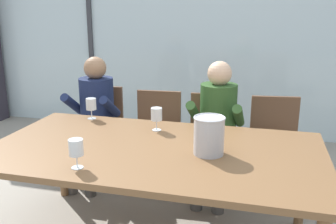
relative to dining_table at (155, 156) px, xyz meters
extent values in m
plane|color=#9E9384|center=(0.00, 1.00, -0.67)|extent=(14.00, 14.00, 0.00)
cube|color=silver|center=(0.00, 2.57, 0.63)|extent=(7.40, 0.03, 2.60)
cube|color=#38383D|center=(-1.66, 2.55, 0.63)|extent=(0.06, 0.06, 2.60)
cube|color=#477A38|center=(0.00, 6.84, 0.25)|extent=(13.40, 2.40, 1.83)
cube|color=brown|center=(0.00, 0.00, 0.04)|extent=(2.20, 1.19, 0.04)
cylinder|color=brown|center=(-1.00, 0.49, -0.32)|extent=(0.07, 0.07, 0.69)
cylinder|color=brown|center=(1.00, 0.49, -0.32)|extent=(0.07, 0.07, 0.69)
cube|color=brown|center=(-0.87, 0.94, -0.23)|extent=(0.49, 0.49, 0.03)
cube|color=brown|center=(-0.89, 1.14, -0.01)|extent=(0.42, 0.08, 0.42)
cylinder|color=brown|center=(-1.03, 0.73, -0.46)|extent=(0.04, 0.04, 0.43)
cylinder|color=brown|center=(-0.66, 0.77, -0.46)|extent=(0.04, 0.04, 0.43)
cylinder|color=brown|center=(-1.08, 1.11, -0.46)|extent=(0.04, 0.04, 0.43)
cylinder|color=brown|center=(-0.70, 1.15, -0.46)|extent=(0.04, 0.04, 0.43)
cube|color=brown|center=(-0.27, 0.88, -0.23)|extent=(0.47, 0.47, 0.03)
cube|color=brown|center=(-0.28, 1.08, -0.01)|extent=(0.42, 0.06, 0.42)
cylinder|color=brown|center=(-0.44, 0.68, -0.46)|extent=(0.04, 0.04, 0.43)
cylinder|color=brown|center=(-0.07, 0.71, -0.46)|extent=(0.04, 0.04, 0.43)
cylinder|color=brown|center=(-0.47, 1.06, -0.46)|extent=(0.04, 0.04, 0.43)
cylinder|color=brown|center=(-0.09, 1.09, -0.46)|extent=(0.04, 0.04, 0.43)
cube|color=brown|center=(0.25, 0.90, -0.23)|extent=(0.48, 0.48, 0.03)
cube|color=brown|center=(0.24, 1.10, -0.01)|extent=(0.42, 0.07, 0.42)
cylinder|color=brown|center=(0.08, 0.69, -0.46)|extent=(0.04, 0.04, 0.43)
cylinder|color=brown|center=(0.46, 0.73, -0.46)|extent=(0.04, 0.04, 0.43)
cylinder|color=brown|center=(0.05, 1.07, -0.46)|extent=(0.04, 0.04, 0.43)
cylinder|color=brown|center=(0.43, 1.10, -0.46)|extent=(0.04, 0.04, 0.43)
cube|color=brown|center=(0.81, 0.93, -0.23)|extent=(0.50, 0.50, 0.03)
cube|color=brown|center=(0.78, 1.13, -0.01)|extent=(0.42, 0.09, 0.42)
cylinder|color=brown|center=(0.65, 0.71, -0.46)|extent=(0.04, 0.04, 0.43)
cylinder|color=brown|center=(1.02, 0.77, -0.46)|extent=(0.04, 0.04, 0.43)
cylinder|color=brown|center=(0.60, 1.09, -0.46)|extent=(0.04, 0.04, 0.43)
cylinder|color=brown|center=(0.97, 1.14, -0.46)|extent=(0.04, 0.04, 0.43)
cylinder|color=#192347|center=(-0.85, 0.94, 0.06)|extent=(0.32, 0.32, 0.52)
sphere|color=#936B4C|center=(-0.85, 0.94, 0.41)|extent=(0.21, 0.21, 0.21)
cube|color=#47423D|center=(-0.95, 0.75, -0.20)|extent=(0.14, 0.40, 0.13)
cube|color=#47423D|center=(-0.77, 0.74, -0.20)|extent=(0.14, 0.40, 0.13)
cylinder|color=#47423D|center=(-0.95, 0.55, -0.45)|extent=(0.10, 0.10, 0.45)
cylinder|color=#47423D|center=(-0.77, 0.54, -0.45)|extent=(0.10, 0.10, 0.45)
cylinder|color=#192347|center=(-1.05, 0.83, 0.09)|extent=(0.08, 0.33, 0.26)
cylinder|color=#192347|center=(-0.67, 0.82, 0.09)|extent=(0.08, 0.33, 0.26)
cylinder|color=#2D5123|center=(0.30, 0.94, 0.06)|extent=(0.33, 0.33, 0.52)
sphere|color=#DBAD89|center=(0.30, 0.94, 0.41)|extent=(0.21, 0.21, 0.21)
cube|color=#47423D|center=(0.20, 0.75, -0.20)|extent=(0.15, 0.41, 0.13)
cube|color=#47423D|center=(0.38, 0.74, -0.20)|extent=(0.15, 0.41, 0.13)
cylinder|color=#47423D|center=(0.19, 0.55, -0.45)|extent=(0.10, 0.10, 0.45)
cylinder|color=#47423D|center=(0.37, 0.54, -0.45)|extent=(0.10, 0.10, 0.45)
cylinder|color=#2D5123|center=(0.10, 0.83, 0.09)|extent=(0.09, 0.33, 0.26)
cylinder|color=#2D5123|center=(0.48, 0.82, 0.09)|extent=(0.09, 0.33, 0.26)
cylinder|color=#B7B7BC|center=(0.36, -0.01, 0.18)|extent=(0.19, 0.19, 0.24)
torus|color=silver|center=(0.36, -0.01, 0.30)|extent=(0.20, 0.20, 0.01)
cylinder|color=silver|center=(-0.09, 0.35, 0.06)|extent=(0.07, 0.07, 0.00)
cylinder|color=silver|center=(-0.09, 0.35, 0.10)|extent=(0.01, 0.01, 0.07)
cylinder|color=silver|center=(-0.09, 0.35, 0.19)|extent=(0.08, 0.08, 0.09)
cylinder|color=maroon|center=(-0.09, 0.35, 0.16)|extent=(0.07, 0.07, 0.04)
cylinder|color=silver|center=(-0.70, 0.51, 0.06)|extent=(0.07, 0.07, 0.00)
cylinder|color=silver|center=(-0.70, 0.51, 0.10)|extent=(0.01, 0.01, 0.07)
cylinder|color=silver|center=(-0.70, 0.51, 0.19)|extent=(0.08, 0.08, 0.09)
cylinder|color=#560C1E|center=(-0.70, 0.51, 0.16)|extent=(0.07, 0.07, 0.04)
cylinder|color=silver|center=(-0.34, -0.42, 0.06)|extent=(0.07, 0.07, 0.00)
cylinder|color=silver|center=(-0.34, -0.42, 0.10)|extent=(0.01, 0.01, 0.07)
cylinder|color=silver|center=(-0.34, -0.42, 0.19)|extent=(0.08, 0.08, 0.09)
cylinder|color=#560C1E|center=(-0.34, -0.42, 0.16)|extent=(0.07, 0.07, 0.04)
camera|label=1|loc=(0.67, -2.22, 0.96)|focal=40.02mm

